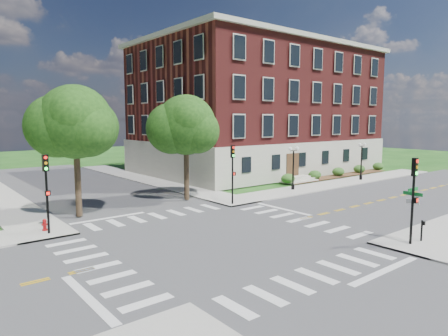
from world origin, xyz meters
TOP-DOWN VIEW (x-y plane):
  - ground at (0.00, 0.00)m, footprint 160.00×160.00m
  - road_ew at (0.00, 0.00)m, footprint 90.00×12.00m
  - road_ns at (0.00, 0.00)m, footprint 12.00×90.00m
  - sidewalk_ne at (15.38, 15.38)m, footprint 34.00×34.00m
  - crosswalk_east at (7.20, 0.00)m, footprint 2.20×10.20m
  - stop_bar_east at (8.80, 3.00)m, footprint 0.40×5.50m
  - main_building at (24.00, 21.99)m, footprint 30.60×22.40m
  - shrub_row at (27.00, 10.80)m, footprint 18.00×2.00m
  - tree_c at (-4.57, 10.28)m, footprint 5.16×5.16m
  - tree_d at (4.72, 10.43)m, footprint 5.08×5.08m
  - traffic_signal_se at (7.55, -7.74)m, footprint 0.33×0.36m
  - traffic_signal_ne at (6.66, 6.60)m, footprint 0.38×0.46m
  - traffic_signal_nw at (-7.52, 7.01)m, footprint 0.35×0.39m
  - twin_lamp_west at (15.68, 8.07)m, footprint 1.36×0.36m
  - twin_lamp_east at (26.67, 7.52)m, footprint 1.36×0.36m
  - street_sign_pole at (7.92, -7.53)m, footprint 1.10×1.10m
  - push_button_post at (8.57, -7.86)m, footprint 0.14×0.21m
  - fire_hydrant at (-7.54, 7.83)m, footprint 0.35×0.35m

SIDE VIEW (x-z plane):
  - ground at x=0.00m, z-range 0.00..0.00m
  - crosswalk_east at x=7.20m, z-range -0.01..0.01m
  - stop_bar_east at x=8.80m, z-range 0.00..0.00m
  - shrub_row at x=27.00m, z-range -0.65..0.65m
  - road_ew at x=0.00m, z-range 0.00..0.01m
  - road_ns at x=0.00m, z-range 0.00..0.01m
  - sidewalk_ne at x=15.38m, z-range 0.00..0.12m
  - fire_hydrant at x=-7.54m, z-range 0.09..0.84m
  - push_button_post at x=8.57m, z-range 0.20..1.40m
  - street_sign_pole at x=7.92m, z-range 0.76..3.86m
  - twin_lamp_west at x=15.68m, z-range 0.41..4.64m
  - twin_lamp_east at x=26.67m, z-range 0.41..4.64m
  - traffic_signal_se at x=7.55m, z-range 0.79..5.59m
  - traffic_signal_ne at x=6.66m, z-range 0.79..5.59m
  - traffic_signal_nw at x=-7.52m, z-range 0.79..5.59m
  - tree_d at x=4.72m, z-range 2.03..10.99m
  - tree_c at x=-4.57m, z-range 2.15..11.43m
  - main_building at x=24.00m, z-range 0.09..16.59m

